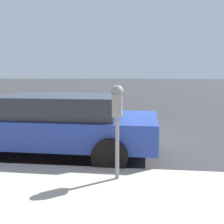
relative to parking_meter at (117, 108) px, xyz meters
The scene contains 3 objects.
ground_plane 2.96m from the parking_meter, ahead, with size 220.00×220.00×0.00m, color #333335.
parking_meter is the anchor object (origin of this frame).
car_blue 2.20m from the parking_meter, 44.52° to the left, with size 2.18×4.47×1.31m.
Camera 1 is at (-6.51, -0.67, 1.74)m, focal length 42.00 mm.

